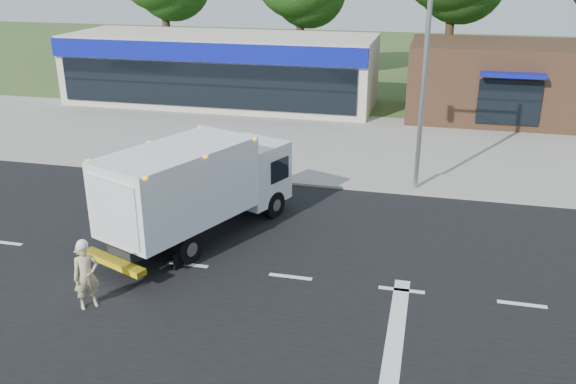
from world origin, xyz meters
name	(u,v)px	position (x,y,z in m)	size (l,w,h in m)	color
ground	(290,277)	(0.00, 0.00, 0.00)	(120.00, 120.00, 0.00)	#385123
road_asphalt	(290,277)	(0.00, 0.00, 0.00)	(60.00, 14.00, 0.02)	black
sidewalk	(339,177)	(0.00, 8.20, 0.06)	(60.00, 2.40, 0.12)	gray
parking_apron	(358,139)	(0.00, 14.00, 0.01)	(60.00, 9.00, 0.02)	gray
lane_markings	(331,309)	(1.35, -1.35, 0.02)	(55.20, 7.00, 0.01)	silver
ems_box_truck	(197,184)	(-3.34, 1.83, 1.78)	(4.64, 7.27, 3.09)	black
emergency_worker	(86,275)	(-4.53, -2.65, 0.91)	(0.74, 0.75, 1.85)	tan
retail_strip_mall	(221,69)	(-9.00, 19.93, 2.01)	(18.00, 6.20, 4.00)	beige
brown_storefront	(505,81)	(7.00, 19.98, 2.00)	(10.00, 6.70, 4.00)	#382316
traffic_signal_pole	(407,57)	(2.35, 7.60, 4.92)	(3.51, 0.25, 8.00)	gray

